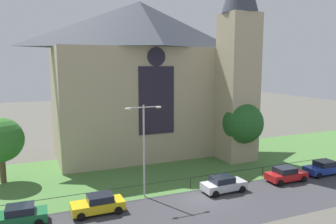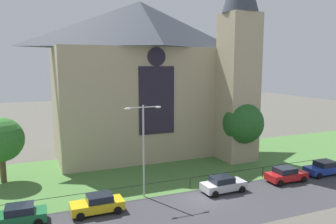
% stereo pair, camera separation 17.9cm
% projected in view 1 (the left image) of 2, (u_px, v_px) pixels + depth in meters
% --- Properties ---
extents(ground, '(160.00, 160.00, 0.00)m').
position_uv_depth(ground, '(161.00, 167.00, 39.17)').
color(ground, '#56544C').
extents(road_asphalt, '(120.00, 8.00, 0.01)m').
position_uv_depth(road_asphalt, '(214.00, 207.00, 28.24)').
color(road_asphalt, '#38383D').
rests_on(road_asphalt, ground).
extents(grass_verge, '(120.00, 20.00, 0.01)m').
position_uv_depth(grass_verge, '(168.00, 172.00, 37.35)').
color(grass_verge, '#477538').
rests_on(grass_verge, ground).
extents(church_building, '(23.20, 16.20, 26.00)m').
position_uv_depth(church_building, '(147.00, 77.00, 44.33)').
color(church_building, tan).
rests_on(church_building, ground).
extents(iron_railing, '(34.55, 0.07, 1.13)m').
position_uv_depth(iron_railing, '(190.00, 179.00, 32.21)').
color(iron_railing, black).
rests_on(iron_railing, ground).
extents(tree_left_far, '(4.49, 4.49, 6.69)m').
position_uv_depth(tree_left_far, '(1.00, 140.00, 33.47)').
color(tree_left_far, brown).
rests_on(tree_left_far, ground).
extents(tree_right_near, '(4.98, 4.98, 7.33)m').
position_uv_depth(tree_right_near, '(243.00, 123.00, 40.70)').
color(tree_right_near, '#423021').
rests_on(tree_right_near, ground).
extents(streetlamp_near, '(3.37, 0.26, 8.41)m').
position_uv_depth(streetlamp_near, '(144.00, 139.00, 29.68)').
color(streetlamp_near, '#B2B2B7').
rests_on(streetlamp_near, ground).
extents(parked_car_green, '(4.28, 2.18, 1.51)m').
position_uv_depth(parked_car_green, '(18.00, 216.00, 24.93)').
color(parked_car_green, '#196033').
rests_on(parked_car_green, ground).
extents(parked_car_yellow, '(4.21, 2.03, 1.51)m').
position_uv_depth(parked_car_yellow, '(98.00, 204.00, 27.03)').
color(parked_car_yellow, gold).
rests_on(parked_car_yellow, ground).
extents(parked_car_silver, '(4.24, 2.11, 1.51)m').
position_uv_depth(parked_car_silver, '(223.00, 184.00, 31.51)').
color(parked_car_silver, '#B7B7BC').
rests_on(parked_car_silver, ground).
extents(parked_car_red, '(4.23, 2.09, 1.51)m').
position_uv_depth(parked_car_red, '(286.00, 174.00, 34.32)').
color(parked_car_red, '#B21919').
rests_on(parked_car_red, ground).
extents(parked_car_blue, '(4.23, 2.08, 1.51)m').
position_uv_depth(parked_car_blue, '(323.00, 168.00, 36.49)').
color(parked_car_blue, '#1E3899').
rests_on(parked_car_blue, ground).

